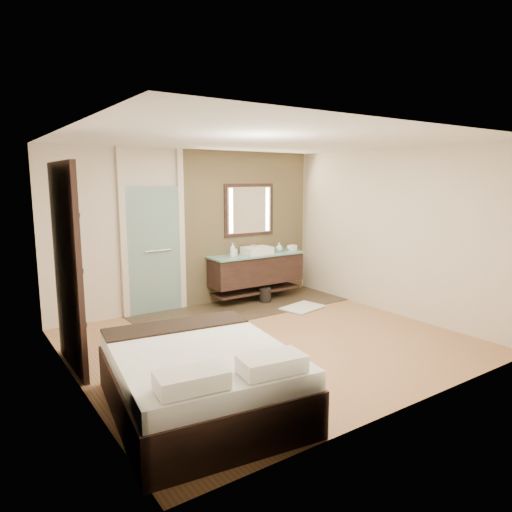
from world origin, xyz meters
TOP-DOWN VIEW (x-y plane):
  - floor at (0.00, 0.00)m, footprint 5.00×5.00m
  - tile_strip at (0.60, 1.60)m, footprint 3.80×1.30m
  - stone_wall at (1.10, 2.21)m, footprint 2.60×0.08m
  - vanity at (1.10, 1.92)m, footprint 1.85×0.55m
  - mirror_unit at (1.10, 2.16)m, footprint 1.06×0.04m
  - frosted_door at (-0.75, 2.20)m, footprint 1.10×0.12m
  - shoji_partition at (-2.43, 0.60)m, footprint 0.06×1.20m
  - bed at (-1.65, -1.16)m, footprint 1.84×2.18m
  - bath_mat at (1.44, 0.99)m, footprint 0.81×0.64m
  - waste_bin at (1.13, 1.68)m, footprint 0.28×0.28m
  - tissue_box at (1.92, 1.89)m, footprint 0.14×0.14m
  - soap_bottle_a at (0.56, 1.88)m, footprint 0.12×0.12m
  - soap_bottle_b at (0.65, 1.96)m, footprint 0.11×0.11m
  - soap_bottle_c at (1.62, 1.92)m, footprint 0.16×0.16m
  - cup at (1.88, 1.94)m, footprint 0.13×0.13m

SIDE VIEW (x-z plane):
  - floor at x=0.00m, z-range 0.00..0.00m
  - tile_strip at x=0.60m, z-range 0.00..0.01m
  - bath_mat at x=1.44m, z-range 0.01..0.03m
  - waste_bin at x=1.13m, z-range 0.00..0.27m
  - bed at x=-1.65m, z-range -0.06..0.70m
  - vanity at x=1.10m, z-range 0.14..1.02m
  - cup at x=1.88m, z-range 0.86..0.95m
  - tissue_box at x=1.92m, z-range 0.86..0.97m
  - soap_bottle_c at x=1.62m, z-range 0.86..1.03m
  - soap_bottle_b at x=0.65m, z-range 0.86..1.05m
  - soap_bottle_a at x=0.56m, z-range 0.86..1.11m
  - frosted_door at x=-0.75m, z-range -0.21..2.49m
  - shoji_partition at x=-2.43m, z-range 0.01..2.41m
  - stone_wall at x=1.10m, z-range 0.00..2.70m
  - mirror_unit at x=1.10m, z-range 1.17..2.13m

